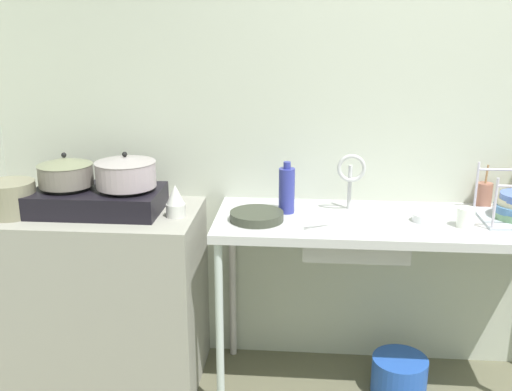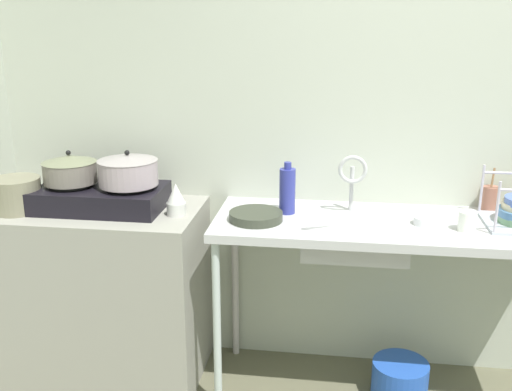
% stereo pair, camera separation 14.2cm
% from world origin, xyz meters
% --- Properties ---
extents(wall_back, '(5.58, 0.10, 2.64)m').
position_xyz_m(wall_back, '(0.00, 1.47, 1.32)').
color(wall_back, '#B6BBAA').
rests_on(wall_back, ground).
extents(counter_concrete, '(1.03, 0.56, 0.88)m').
position_xyz_m(counter_concrete, '(-1.85, 1.14, 0.44)').
color(counter_concrete, gray).
rests_on(counter_concrete, ground).
extents(counter_sink, '(1.60, 0.56, 0.88)m').
position_xyz_m(counter_sink, '(-0.44, 1.14, 0.81)').
color(counter_sink, '#BABABC').
rests_on(counter_sink, ground).
extents(stove, '(0.60, 0.34, 0.13)m').
position_xyz_m(stove, '(-1.81, 1.14, 0.94)').
color(stove, black).
rests_on(stove, counter_concrete).
extents(pot_on_left_burner, '(0.25, 0.25, 0.16)m').
position_xyz_m(pot_on_left_burner, '(-1.95, 1.14, 1.07)').
color(pot_on_left_burner, slate).
rests_on(pot_on_left_burner, stove).
extents(pot_on_right_burner, '(0.28, 0.28, 0.17)m').
position_xyz_m(pot_on_right_burner, '(-1.66, 1.14, 1.08)').
color(pot_on_right_burner, '#A09098').
rests_on(pot_on_right_burner, stove).
extents(pot_beside_stove, '(0.23, 0.23, 0.16)m').
position_xyz_m(pot_beside_stove, '(-2.18, 1.06, 0.96)').
color(pot_beside_stove, gray).
rests_on(pot_beside_stove, counter_concrete).
extents(percolator, '(0.09, 0.09, 0.15)m').
position_xyz_m(percolator, '(-1.42, 1.10, 0.95)').
color(percolator, silver).
rests_on(percolator, counter_concrete).
extents(sink_basin, '(0.47, 0.29, 0.15)m').
position_xyz_m(sink_basin, '(-0.61, 1.11, 0.80)').
color(sink_basin, '#BABABC').
rests_on(sink_basin, counter_sink).
extents(faucet, '(0.13, 0.08, 0.28)m').
position_xyz_m(faucet, '(-0.63, 1.24, 1.07)').
color(faucet, '#BABABC').
rests_on(faucet, counter_sink).
extents(frying_pan, '(0.24, 0.24, 0.04)m').
position_xyz_m(frying_pan, '(-1.05, 1.08, 0.90)').
color(frying_pan, '#35392D').
rests_on(frying_pan, counter_sink).
extents(cup_by_rack, '(0.08, 0.08, 0.09)m').
position_xyz_m(cup_by_rack, '(-0.14, 1.07, 0.92)').
color(cup_by_rack, white).
rests_on(cup_by_rack, counter_sink).
extents(small_bowl_on_drainboard, '(0.11, 0.11, 0.04)m').
position_xyz_m(small_bowl_on_drainboard, '(-0.30, 1.12, 0.90)').
color(small_bowl_on_drainboard, white).
rests_on(small_bowl_on_drainboard, counter_sink).
extents(bottle_by_sink, '(0.07, 0.07, 0.24)m').
position_xyz_m(bottle_by_sink, '(-0.92, 1.20, 0.99)').
color(bottle_by_sink, navy).
rests_on(bottle_by_sink, counter_sink).
extents(utensil_jar, '(0.07, 0.07, 0.21)m').
position_xyz_m(utensil_jar, '(0.02, 1.37, 0.94)').
color(utensil_jar, '#A26552').
rests_on(utensil_jar, counter_sink).
extents(bucket_on_floor, '(0.27, 0.27, 0.18)m').
position_xyz_m(bucket_on_floor, '(-0.36, 1.11, 0.09)').
color(bucket_on_floor, blue).
rests_on(bucket_on_floor, ground).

